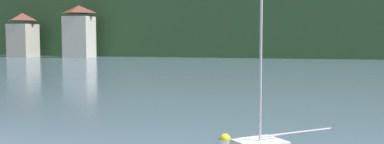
# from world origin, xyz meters

# --- Properties ---
(wooded_hillside) EXTENTS (352.00, 53.55, 55.19)m
(wooded_hillside) POSITION_xyz_m (-14.91, 146.36, 8.75)
(wooded_hillside) COLOR #2D4C28
(wooded_hillside) RESTS_ON ground_plane
(shore_building_west) EXTENTS (5.16, 5.61, 9.71)m
(shore_building_west) POSITION_xyz_m (-55.80, 109.84, 4.71)
(shore_building_west) COLOR #BCB29E
(shore_building_west) RESTS_ON ground_plane
(shore_building_westcentral) EXTENTS (5.88, 4.92, 11.11)m
(shore_building_westcentral) POSITION_xyz_m (-41.85, 109.52, 5.39)
(shore_building_westcentral) COLOR beige
(shore_building_westcentral) RESTS_ON ground_plane
(mooring_buoy_mid) EXTENTS (0.49, 0.49, 0.49)m
(mooring_buoy_mid) POSITION_xyz_m (1.76, 41.07, 0.00)
(mooring_buoy_mid) COLOR yellow
(mooring_buoy_mid) RESTS_ON ground_plane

